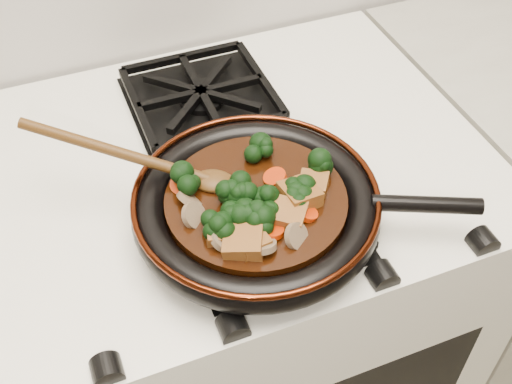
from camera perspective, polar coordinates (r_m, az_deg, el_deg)
name	(u,v)px	position (r m, az deg, el deg)	size (l,w,h in m)	color
stove	(237,321)	(1.31, -1.66, -11.36)	(0.76, 0.60, 0.90)	white
burner_grate_front	(267,216)	(0.86, 0.95, -2.19)	(0.23, 0.23, 0.03)	black
burner_grate_back	(201,97)	(1.06, -4.88, 8.45)	(0.23, 0.23, 0.03)	black
skillet	(258,206)	(0.84, 0.16, -1.24)	(0.43, 0.32, 0.05)	black
braising_sauce	(256,203)	(0.83, 0.00, -1.00)	(0.24, 0.24, 0.02)	black
tofu_cube_0	(299,195)	(0.82, 3.88, -0.26)	(0.04, 0.05, 0.02)	brown
tofu_cube_1	(314,184)	(0.83, 5.14, 0.70)	(0.04, 0.03, 0.02)	brown
tofu_cube_2	(241,229)	(0.78, -1.35, -3.31)	(0.04, 0.04, 0.02)	brown
tofu_cube_3	(251,242)	(0.77, -0.44, -4.46)	(0.04, 0.04, 0.02)	brown
tofu_cube_4	(288,215)	(0.79, 2.85, -2.04)	(0.04, 0.04, 0.02)	brown
tofu_cube_5	(244,243)	(0.76, -1.12, -4.55)	(0.04, 0.05, 0.02)	brown
tofu_cube_6	(246,216)	(0.79, -0.90, -2.14)	(0.04, 0.04, 0.02)	brown
tofu_cube_7	(220,231)	(0.78, -3.19, -3.49)	(0.03, 0.04, 0.02)	brown
broccoli_floret_0	(237,216)	(0.79, -1.71, -2.11)	(0.06, 0.06, 0.05)	black
broccoli_floret_1	(300,195)	(0.82, 3.90, -0.29)	(0.06, 0.06, 0.05)	black
broccoli_floret_2	(186,182)	(0.83, -6.23, 0.85)	(0.06, 0.06, 0.06)	black
broccoli_floret_3	(238,195)	(0.81, -1.64, -0.31)	(0.06, 0.06, 0.06)	black
broccoli_floret_4	(220,227)	(0.78, -3.22, -3.09)	(0.06, 0.06, 0.05)	black
broccoli_floret_5	(319,169)	(0.85, 5.61, 2.09)	(0.06, 0.06, 0.06)	black
broccoli_floret_6	(265,206)	(0.80, 0.84, -1.28)	(0.06, 0.06, 0.05)	black
broccoli_floret_7	(257,221)	(0.78, 0.08, -2.57)	(0.06, 0.06, 0.05)	black
broccoli_floret_8	(256,149)	(0.88, 0.00, 3.86)	(0.06, 0.06, 0.05)	black
broccoli_floret_9	(235,195)	(0.81, -1.85, -0.28)	(0.06, 0.06, 0.06)	black
carrot_coin_0	(307,213)	(0.80, 4.54, -1.87)	(0.03, 0.03, 0.01)	#B82905
carrot_coin_1	(182,184)	(0.84, -6.59, 0.69)	(0.03, 0.03, 0.01)	#B82905
carrot_coin_2	(271,231)	(0.78, 1.39, -3.48)	(0.03, 0.03, 0.01)	#B82905
carrot_coin_3	(275,177)	(0.84, 1.69, 1.32)	(0.03, 0.03, 0.01)	#B82905
carrot_coin_4	(240,192)	(0.82, -1.43, -0.01)	(0.03, 0.03, 0.01)	#B82905
mushroom_slice_0	(222,240)	(0.77, -3.03, -4.24)	(0.03, 0.03, 0.01)	brown
mushroom_slice_1	(194,215)	(0.80, -5.54, -2.09)	(0.03, 0.03, 0.01)	brown
mushroom_slice_2	(262,246)	(0.76, 0.57, -4.82)	(0.03, 0.03, 0.01)	brown
mushroom_slice_3	(296,236)	(0.77, 3.61, -3.95)	(0.03, 0.03, 0.01)	brown
mushroom_slice_4	(189,199)	(0.82, -5.95, -0.65)	(0.03, 0.03, 0.01)	brown
wooden_spoon	(157,164)	(0.84, -8.76, 2.47)	(0.15, 0.11, 0.26)	#4A2D0F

